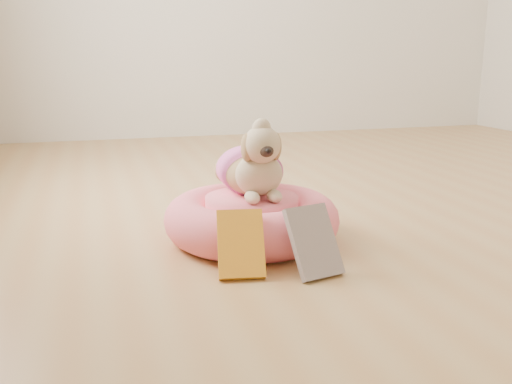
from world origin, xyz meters
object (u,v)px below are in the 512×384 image
object	(u,v)px
pet_bed	(252,219)
book_yellow	(241,244)
book_white	(314,242)
dog	(253,155)

from	to	relation	value
pet_bed	book_yellow	bearing A→B (deg)	-111.84
pet_bed	book_white	bearing A→B (deg)	-76.32
pet_bed	book_yellow	world-z (taller)	book_yellow
pet_bed	book_yellow	distance (m)	0.31
dog	book_white	size ratio (longest dim) A/B	1.76
book_yellow	book_white	world-z (taller)	book_white
pet_bed	dog	distance (m)	0.22
pet_bed	book_white	size ratio (longest dim) A/B	2.79
dog	book_yellow	world-z (taller)	dog
book_yellow	book_white	xyz separation A→B (m)	(0.20, -0.06, 0.01)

